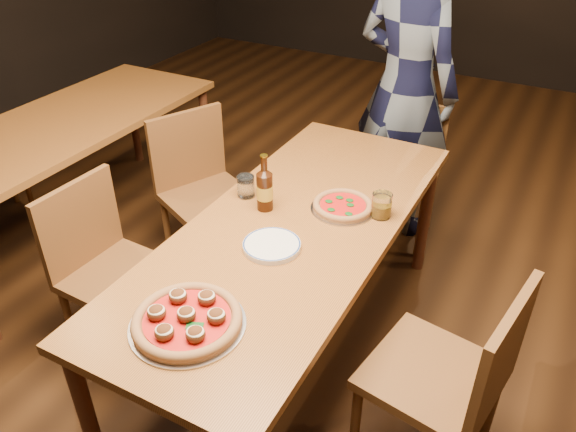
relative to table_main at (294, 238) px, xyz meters
The scene contains 14 objects.
ground 0.68m from the table_main, ahead, with size 9.00×9.00×0.00m, color black.
table_main is the anchor object (origin of this frame).
table_left 1.73m from the table_main, 169.99° to the left, with size 0.80×2.00×0.75m.
chair_main_nw 0.82m from the table_main, 153.36° to the right, with size 0.43×0.43×0.92m, color brown, non-canonical shape.
chair_main_sw 0.84m from the table_main, 152.35° to the left, with size 0.44×0.44×0.95m, color brown, non-canonical shape.
chair_main_e 0.78m from the table_main, 20.40° to the right, with size 0.45×0.45×0.96m, color brown, non-canonical shape.
chair_end 1.22m from the table_main, 84.71° to the left, with size 0.41×0.41×0.87m, color brown, non-canonical shape.
pizza_meatball 0.71m from the table_main, 92.34° to the right, with size 0.39×0.39×0.07m.
pizza_margherita 0.26m from the table_main, 56.88° to the left, with size 0.28×0.28×0.04m.
plate_stack 0.21m from the table_main, 89.27° to the right, with size 0.23×0.23×0.02m, color white.
beer_bottle 0.24m from the table_main, 163.04° to the left, with size 0.07×0.07×0.26m.
water_glass 0.34m from the table_main, 160.40° to the left, with size 0.08×0.08×0.10m, color white.
amber_glass 0.40m from the table_main, 37.93° to the left, with size 0.09×0.09×0.11m, color #8C600F.
diner 1.38m from the table_main, 89.12° to the left, with size 0.67×0.44×1.83m, color black.
Camera 1 is at (0.91, -1.74, 2.06)m, focal length 35.00 mm.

